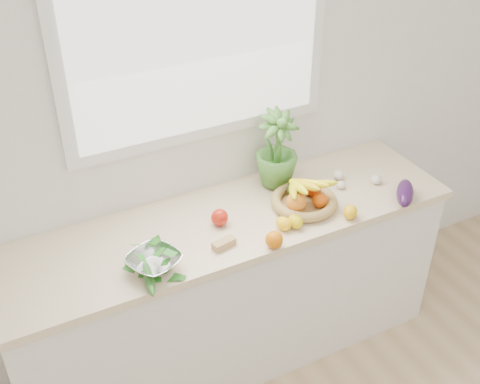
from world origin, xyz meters
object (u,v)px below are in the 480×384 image
fruit_basket (304,198)px  cucumber (149,278)px  apple (220,217)px  potted_herb (277,148)px  colander_with_spinach (154,259)px  eggplant (405,193)px

fruit_basket → cucumber: bearing=-168.8°
cucumber → apple: bearing=27.3°
apple → potted_herb: potted_herb is taller
potted_herb → fruit_basket: size_ratio=1.04×
potted_herb → fruit_basket: 0.28m
cucumber → fruit_basket: bearing=11.2°
potted_herb → colander_with_spinach: potted_herb is taller
cucumber → potted_herb: bearing=25.5°
colander_with_spinach → cucumber: bearing=-127.0°
fruit_basket → colander_with_spinach: 0.82m
colander_with_spinach → fruit_basket: bearing=7.4°
apple → cucumber: size_ratio=0.36×
fruit_basket → colander_with_spinach: (-0.81, -0.11, 0.01)m
apple → colander_with_spinach: bearing=-157.5°
cucumber → colander_with_spinach: bearing=53.0°
apple → eggplant: (0.90, -0.24, 0.00)m
apple → fruit_basket: fruit_basket is taller
apple → potted_herb: bearing=23.4°
eggplant → fruit_basket: (-0.47, 0.19, 0.01)m
apple → colander_with_spinach: (-0.38, -0.16, 0.02)m
colander_with_spinach → apple: bearing=22.5°
potted_herb → fruit_basket: bearing=-83.3°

